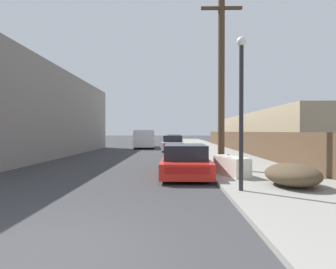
% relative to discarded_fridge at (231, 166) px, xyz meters
% --- Properties ---
extents(ground_plane, '(220.00, 220.00, 0.00)m').
position_rel_discarded_fridge_xyz_m(ground_plane, '(-3.96, -6.53, -0.47)').
color(ground_plane, '#38383A').
extents(sidewalk_curb, '(4.20, 63.00, 0.12)m').
position_rel_discarded_fridge_xyz_m(sidewalk_curb, '(1.34, 16.97, -0.41)').
color(sidewalk_curb, gray).
rests_on(sidewalk_curb, ground).
extents(discarded_fridge, '(1.11, 1.92, 0.72)m').
position_rel_discarded_fridge_xyz_m(discarded_fridge, '(0.00, 0.00, 0.00)').
color(discarded_fridge, silver).
rests_on(discarded_fridge, sidewalk_curb).
extents(parked_sports_car_red, '(1.90, 4.70, 1.24)m').
position_rel_discarded_fridge_xyz_m(parked_sports_car_red, '(-1.73, 0.72, 0.10)').
color(parked_sports_car_red, red).
rests_on(parked_sports_car_red, ground).
extents(car_parked_mid, '(1.98, 4.11, 1.41)m').
position_rel_discarded_fridge_xyz_m(car_parked_mid, '(-2.18, 13.40, 0.19)').
color(car_parked_mid, silver).
rests_on(car_parked_mid, ground).
extents(car_parked_far, '(2.00, 4.53, 1.36)m').
position_rel_discarded_fridge_xyz_m(car_parked_far, '(-2.04, 22.76, 0.17)').
color(car_parked_far, '#5B1E19').
rests_on(car_parked_far, ground).
extents(pickup_truck, '(2.58, 5.95, 1.90)m').
position_rel_discarded_fridge_xyz_m(pickup_truck, '(-5.22, 17.63, 0.47)').
color(pickup_truck, silver).
rests_on(pickup_truck, ground).
extents(utility_pole, '(1.80, 0.29, 7.84)m').
position_rel_discarded_fridge_xyz_m(utility_pole, '(-0.08, 1.65, 3.69)').
color(utility_pole, '#4C3826').
rests_on(utility_pole, sidewalk_curb).
extents(street_lamp, '(0.26, 0.26, 4.27)m').
position_rel_discarded_fridge_xyz_m(street_lamp, '(-0.32, -2.63, 2.15)').
color(street_lamp, '#232326').
rests_on(street_lamp, sidewalk_curb).
extents(brush_pile, '(1.55, 1.87, 0.69)m').
position_rel_discarded_fridge_xyz_m(brush_pile, '(1.39, -1.99, -0.01)').
color(brush_pile, brown).
rests_on(brush_pile, sidewalk_curb).
extents(wooden_fence, '(0.08, 34.22, 1.61)m').
position_rel_discarded_fridge_xyz_m(wooden_fence, '(3.29, 10.93, 0.46)').
color(wooden_fence, brown).
rests_on(wooden_fence, sidewalk_curb).
extents(building_left_block, '(7.00, 21.82, 6.01)m').
position_rel_discarded_fridge_xyz_m(building_left_block, '(-13.13, 7.84, 2.54)').
color(building_left_block, gray).
rests_on(building_left_block, ground).
extents(building_right_house, '(6.00, 22.51, 3.58)m').
position_rel_discarded_fridge_xyz_m(building_right_house, '(8.27, 16.88, 1.32)').
color(building_right_house, tan).
rests_on(building_right_house, ground).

